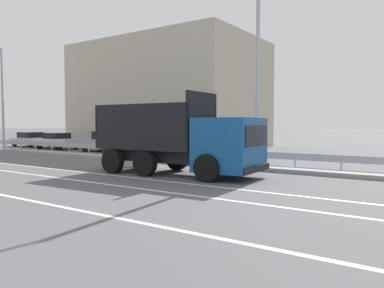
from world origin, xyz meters
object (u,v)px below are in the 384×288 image
Objects in this scene: parked_car_1 at (57,141)px; parked_car_3 at (166,145)px; street_lamp_1 at (256,55)px; median_road_sign at (148,140)px; parked_car_0 at (31,139)px; street_lamp_0 at (0,93)px; dump_truck at (194,146)px; parked_car_2 at (107,142)px.

parked_car_1 is 11.55m from parked_car_3.
median_road_sign is at bearing 179.30° from street_lamp_1.
median_road_sign is 0.55× the size of parked_car_3.
parked_car_1 is at bearing 164.97° from median_road_sign.
parked_car_3 is (16.54, -0.39, -0.02)m from parked_car_0.
parked_car_0 is at bearing 170.12° from street_lamp_1.
parked_car_1 is (1.71, 3.95, -3.85)m from street_lamp_0.
dump_truck is 0.93× the size of street_lamp_0.
parked_car_1 reaches higher than parked_car_3.
parked_car_0 is (-23.81, 7.68, -0.55)m from dump_truck.
street_lamp_1 reaches higher than parked_car_3.
parked_car_2 is 1.13× the size of parked_car_3.
parked_car_1 is 5.86m from parked_car_2.
street_lamp_0 reaches higher than median_road_sign.
parked_car_1 is at bearing -113.06° from dump_truck.
parked_car_1 is at bearing 88.40° from parked_car_2.
parked_car_1 is (-18.81, 6.98, -0.54)m from dump_truck.
street_lamp_1 reaches higher than street_lamp_0.
median_road_sign is 0.48× the size of parked_car_2.
parked_car_0 is (-18.33, 4.28, -0.53)m from median_road_sign.
street_lamp_1 is at bearing 157.12° from dump_truck.
street_lamp_0 is 1.94× the size of parked_car_3.
street_lamp_0 reaches higher than parked_car_0.
parked_car_1 is at bearing 66.59° from street_lamp_0.
parked_car_1 is at bearing 83.26° from parked_car_0.
street_lamp_1 is 20.87m from parked_car_1.
median_road_sign is 13.82m from parked_car_1.
median_road_sign is at bearing 78.07° from parked_car_0.
parked_car_3 is at bearing -93.15° from parked_car_2.
dump_truck is at bearing -8.39° from street_lamp_0.
parked_car_0 is at bearing -87.21° from parked_car_3.
parked_car_3 is (-7.27, 7.29, -0.58)m from dump_truck.
parked_car_0 is (-3.29, 4.65, -3.86)m from street_lamp_0.
dump_truck is 1.71× the size of parked_car_0.
median_road_sign is (-5.48, 3.40, -0.03)m from dump_truck.
parked_car_3 is (5.68, 0.07, -0.10)m from parked_car_2.
parked_car_0 is 5.05m from parked_car_1.
median_road_sign is 0.28× the size of street_lamp_0.
parked_car_0 is at bearing 83.67° from parked_car_2.
parked_car_0 is at bearing 125.25° from street_lamp_0.
parked_car_3 is at bearing 154.94° from street_lamp_1.
street_lamp_0 is 9.44m from parked_car_2.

